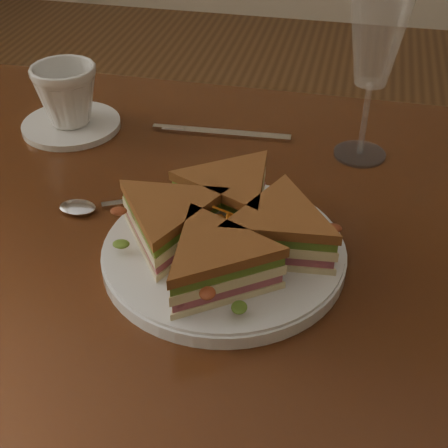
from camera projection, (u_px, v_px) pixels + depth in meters
name	position (u px, v px, depth m)	size (l,w,h in m)	color
table	(192.00, 278.00, 0.84)	(1.20, 0.80, 0.75)	#35190C
plate	(224.00, 253.00, 0.72)	(0.28, 0.28, 0.02)	white
sandwich_wedges	(224.00, 228.00, 0.69)	(0.28, 0.28, 0.06)	beige
crisps_mound	(224.00, 230.00, 0.70)	(0.09, 0.09, 0.05)	#CD691A
spoon	(96.00, 206.00, 0.80)	(0.17, 0.09, 0.01)	silver
knife	(216.00, 133.00, 0.96)	(0.22, 0.03, 0.00)	silver
wine_glass	(376.00, 45.00, 0.81)	(0.08, 0.08, 0.23)	white
saucer	(72.00, 125.00, 0.97)	(0.15, 0.15, 0.01)	white
coffee_cup	(67.00, 95.00, 0.94)	(0.10, 0.10, 0.09)	white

